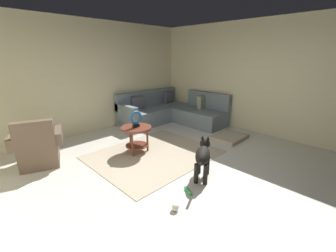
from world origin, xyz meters
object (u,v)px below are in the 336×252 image
at_px(dog_bed_mat, 230,137).
at_px(armchair, 38,149).
at_px(dog, 203,156).
at_px(dog_toy_rope, 188,191).
at_px(side_table, 136,133).
at_px(dog_toy_ball, 175,207).
at_px(torus_sculpture, 136,119).
at_px(sectional_couch, 171,112).

bearing_deg(dog_bed_mat, armchair, 154.37).
xyz_separation_m(dog, dog_toy_rope, (-0.48, -0.12, -0.35)).
bearing_deg(side_table, dog, -83.94).
relative_size(armchair, side_table, 1.60).
relative_size(dog_bed_mat, dog_toy_rope, 4.57).
height_order(side_table, dog_toy_ball, side_table).
bearing_deg(armchair, torus_sculpture, -5.92).
distance_m(side_table, dog_toy_ball, 1.94).
distance_m(armchair, dog_bed_mat, 3.95).
height_order(dog_bed_mat, dog_toy_ball, dog_toy_ball).
height_order(torus_sculpture, dog_toy_ball, torus_sculpture).
bearing_deg(dog_toy_rope, dog_toy_ball, -161.87).
relative_size(side_table, dog_toy_rope, 3.42).
height_order(torus_sculpture, dog, torus_sculpture).
bearing_deg(dog_bed_mat, dog_toy_ball, -163.41).
relative_size(armchair, dog_toy_ball, 9.75).
height_order(dog, dog_toy_rope, dog).
xyz_separation_m(sectional_couch, armchair, (-3.57, -0.23, 0.03)).
bearing_deg(dog_bed_mat, sectional_couch, 89.64).
bearing_deg(dog_bed_mat, torus_sculpture, 154.64).
bearing_deg(sectional_couch, dog, -126.46).
relative_size(dog_bed_mat, dog, 1.05).
xyz_separation_m(armchair, dog, (1.72, -2.27, 0.05)).
xyz_separation_m(side_table, dog, (0.16, -1.51, -0.04)).
xyz_separation_m(dog_toy_ball, dog_toy_rope, (0.42, 0.14, -0.02)).
relative_size(armchair, torus_sculpture, 2.94).
relative_size(sectional_couch, dog_bed_mat, 2.81).
bearing_deg(dog_bed_mat, dog, -162.95).
height_order(armchair, dog_toy_rope, armchair).
height_order(sectional_couch, dog_bed_mat, sectional_couch).
xyz_separation_m(torus_sculpture, dog, (0.16, -1.51, -0.33)).
xyz_separation_m(dog_bed_mat, dog_toy_rope, (-2.32, -0.68, -0.02)).
relative_size(side_table, dog_bed_mat, 0.75).
distance_m(torus_sculpture, dog_toy_rope, 1.79).
distance_m(sectional_couch, armchair, 3.57).
distance_m(side_table, torus_sculpture, 0.29).
bearing_deg(dog_toy_rope, dog_bed_mat, 16.32).
height_order(armchair, torus_sculpture, armchair).
relative_size(torus_sculpture, dog_bed_mat, 0.41).
bearing_deg(dog_toy_rope, side_table, 78.71).
relative_size(sectional_couch, armchair, 2.35).
bearing_deg(armchair, side_table, -5.92).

